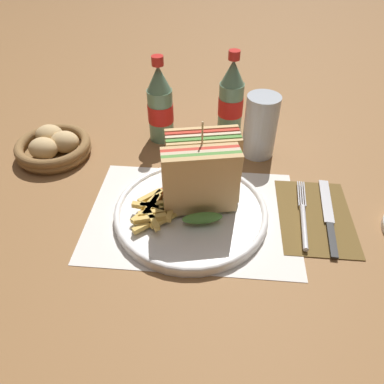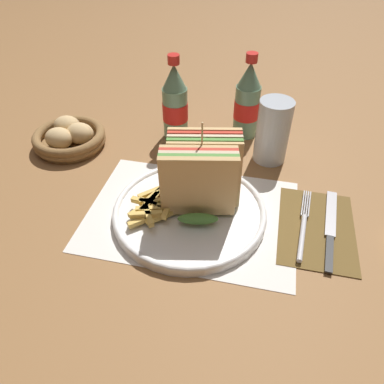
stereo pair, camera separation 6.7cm
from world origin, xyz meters
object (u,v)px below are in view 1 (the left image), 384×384
Objects in this scene: club_sandwich at (202,175)px; plate_main at (191,212)px; fork at (303,219)px; coke_bottle_far at (231,99)px; glass_near at (261,126)px; knife at (329,216)px; bread_basket at (53,147)px; coke_bottle_near at (160,106)px.

plate_main is at bearing -132.45° from club_sandwich.
coke_bottle_far is (-0.14, 0.30, 0.08)m from fork.
glass_near is at bearing 58.90° from plate_main.
glass_near is at bearing 60.14° from club_sandwich.
glass_near reaches higher than knife.
plate_main is 2.04× the size of glass_near.
bread_basket is (-0.33, 0.15, -0.06)m from club_sandwich.
coke_bottle_near is at bearing -163.97° from coke_bottle_far.
coke_bottle_near is 0.16m from coke_bottle_far.
knife is 0.35m from coke_bottle_far.
plate_main is 0.25m from knife.
plate_main is 0.20m from fork.
plate_main is 1.43× the size of coke_bottle_far.
club_sandwich is 0.37m from bread_basket.
knife is 0.43m from coke_bottle_near.
bread_basket reaches higher than plate_main.
coke_bottle_near reaches higher than plate_main.
coke_bottle_near is (-0.11, 0.24, 0.00)m from club_sandwich.
fork is at bearing -157.84° from knife.
fork is 0.92× the size of coke_bottle_far.
coke_bottle_far is (0.06, 0.30, 0.07)m from plate_main.
coke_bottle_far is 0.11m from glass_near.
coke_bottle_far is at bearing 19.64° from bread_basket.
glass_near is (-0.12, 0.20, 0.06)m from knife.
coke_bottle_near is (-0.34, 0.24, 0.08)m from knife.
bread_basket is at bearing 156.25° from club_sandwich.
plate_main is at bearing -121.10° from glass_near.
club_sandwich reaches higher than fork.
bread_basket is at bearing -173.80° from glass_near.
club_sandwich reaches higher than glass_near.
coke_bottle_near reaches higher than bread_basket.
coke_bottle_near is 1.21× the size of bread_basket.
glass_near reaches higher than fork.
knife is 0.59m from bread_basket.
glass_near reaches higher than plate_main.
coke_bottle_near reaches higher than knife.
coke_bottle_near is at bearing 109.73° from plate_main.
coke_bottle_near is (-0.09, 0.26, 0.07)m from plate_main.
coke_bottle_far is (0.16, 0.05, 0.00)m from coke_bottle_near.
club_sandwich is at bearing -65.45° from coke_bottle_near.
bread_basket is (-0.52, 0.17, 0.01)m from fork.
coke_bottle_far reaches higher than bread_basket.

